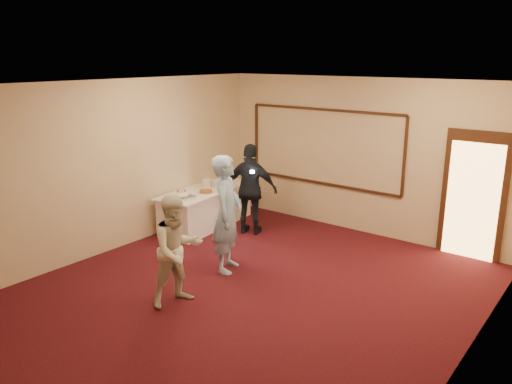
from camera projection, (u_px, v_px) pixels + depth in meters
floor at (247, 293)px, 7.34m from camera, size 7.00×7.00×0.00m
room_walls at (246, 158)px, 6.81m from camera, size 6.04×7.04×3.02m
wall_molding at (323, 147)px, 10.04m from camera, size 3.45×0.04×1.55m
doorway at (473, 196)px, 8.42m from camera, size 1.05×0.07×2.20m
buffet_table at (206, 207)px, 10.18m from camera, size 1.11×2.34×0.77m
pavlova_tray at (182, 196)px, 9.33m from camera, size 0.38×0.50×0.17m
cupcake_stand at (226, 174)px, 10.77m from camera, size 0.28×0.28×0.40m
plate_stack_a at (207, 183)px, 10.20m from camera, size 0.20×0.20×0.16m
plate_stack_b at (219, 184)px, 10.17m from camera, size 0.20×0.20×0.17m
tart at (206, 192)px, 9.79m from camera, size 0.29×0.29×0.06m
man at (227, 214)px, 7.91m from camera, size 0.70×0.82×1.90m
woman at (177, 250)px, 6.87m from camera, size 0.78×0.90×1.57m
guest at (251, 189)px, 9.61m from camera, size 1.12×0.77×1.77m
camera_flash at (252, 172)px, 9.22m from camera, size 0.07×0.05×0.05m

